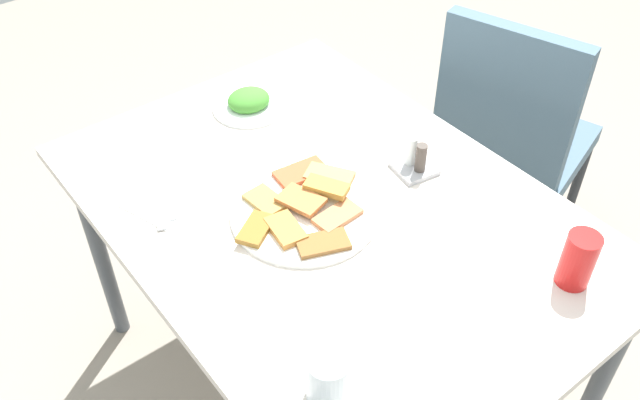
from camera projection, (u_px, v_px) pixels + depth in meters
ground_plane at (328, 384)px, 2.00m from camera, size 6.00×6.00×0.00m
dining_table at (330, 230)px, 1.58m from camera, size 1.23×0.88×0.70m
dining_chair at (510, 132)px, 2.09m from camera, size 0.53×0.53×0.89m
pide_platter at (304, 209)px, 1.51m from camera, size 0.33×0.34×0.05m
salad_plate_greens at (249, 102)px, 1.81m from camera, size 0.19×0.19×0.05m
soda_can at (578, 260)px, 1.33m from camera, size 0.09×0.09×0.12m
drinking_glass at (328, 378)px, 1.15m from camera, size 0.08×0.08×0.10m
paper_napkin at (165, 199)px, 1.55m from camera, size 0.19×0.19×0.00m
fork at (157, 201)px, 1.54m from camera, size 0.18×0.09×0.00m
spoon at (172, 195)px, 1.56m from camera, size 0.15×0.09×0.00m
condiment_caddy at (415, 161)px, 1.61m from camera, size 0.10×0.10×0.09m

